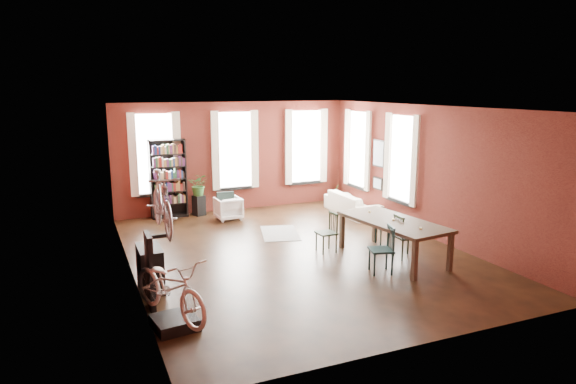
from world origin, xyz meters
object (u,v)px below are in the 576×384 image
dining_table (393,240)px  bookshelf (168,179)px  dining_chair_c (406,236)px  console_table (150,268)px  dining_chair_d (385,227)px  bike_trainer (175,323)px  dining_chair_b (326,233)px  white_armchair (228,207)px  bicycle_floor (169,259)px  cream_sofa (353,200)px  dining_chair_a (381,250)px  plant_stand (199,205)px

dining_table → bookshelf: bearing=117.0°
dining_chair_c → console_table: (-5.33, 0.32, -0.07)m
dining_chair_c → dining_chair_d: 0.96m
dining_table → dining_chair_c: size_ratio=2.66×
bookshelf → bike_trainer: size_ratio=3.51×
dining_chair_d → bike_trainer: bearing=125.4°
dining_chair_b → white_armchair: 3.80m
dining_chair_b → bike_trainer: (-3.83, -2.41, -0.35)m
console_table → bicycle_floor: bicycle_floor is taller
dining_table → dining_chair_b: (-1.08, 0.99, 0.01)m
white_armchair → cream_sofa: (3.50, -0.81, 0.06)m
dining_chair_c → bookshelf: 6.87m
dining_chair_b → console_table: (-3.94, -0.70, -0.04)m
dining_chair_a → white_armchair: dining_chair_a is taller
dining_chair_b → dining_chair_c: dining_chair_c is taller
bookshelf → bicycle_floor: (-1.21, -6.88, 0.01)m
dining_chair_c → bicycle_floor: size_ratio=0.51×
dining_chair_b → bicycle_floor: bicycle_floor is taller
cream_sofa → bicycle_floor: bicycle_floor is taller
dining_chair_b → bookshelf: 5.27m
bookshelf → cream_sofa: 5.28m
dining_chair_b → bicycle_floor: size_ratio=0.48×
white_armchair → console_table: (-2.73, -4.31, 0.05)m
dining_chair_b → dining_table: bearing=45.7°
dining_chair_d → bike_trainer: 5.83m
dining_chair_d → bike_trainer: size_ratio=1.34×
bookshelf → console_table: bearing=-103.8°
dining_chair_d → console_table: (-5.43, -0.64, -0.02)m
bookshelf → console_table: 5.40m
dining_chair_a → dining_chair_b: bearing=-150.3°
dining_chair_b → dining_chair_c: 1.72m
dining_chair_a → bicycle_floor: bearing=-63.7°
bookshelf → dining_chair_b: bearing=-59.5°
dining_chair_d → dining_table: bearing=167.2°
bookshelf → cream_sofa: size_ratio=1.06×
dining_chair_c → bike_trainer: size_ratio=1.50×
dining_chair_d → white_armchair: bearing=48.0°
bookshelf → console_table: bookshelf is taller
dining_table → dining_chair_a: dining_chair_a is taller
bookshelf → plant_stand: bookshelf is taller
plant_stand → bicycle_floor: (-2.03, -6.76, 0.82)m
dining_chair_c → plant_stand: (-3.23, 5.40, -0.18)m
bookshelf → plant_stand: bearing=-8.4°
dining_chair_b → bicycle_floor: 4.59m
dining_chair_d → plant_stand: 5.56m
dining_table → bike_trainer: dining_table is taller
dining_chair_a → bookshelf: (-3.05, 6.09, 0.63)m
bookshelf → bike_trainer: bearing=-99.6°
cream_sofa → bicycle_floor: size_ratio=1.13×
white_armchair → dining_chair_d: bearing=124.0°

